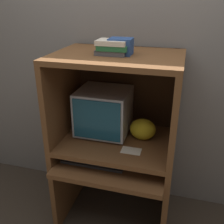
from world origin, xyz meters
The scene contains 11 objects.
wall_back centered at (0.00, 0.71, 1.30)m, with size 6.00×0.06×2.60m.
desk_base centered at (0.00, 0.28, 0.40)m, with size 0.90×0.73×0.62m.
desk_monitor_shelf centered at (0.00, 0.33, 0.72)m, with size 0.90×0.65×0.13m.
hutch_upper centered at (0.00, 0.36, 1.18)m, with size 0.90×0.65×0.66m.
crt_monitor centered at (-0.13, 0.41, 0.94)m, with size 0.40×0.38×0.36m.
keyboard centered at (-0.13, 0.15, 0.64)m, with size 0.48×0.15×0.03m.
mouse centered at (0.17, 0.14, 0.64)m, with size 0.07×0.05×0.03m.
snack_bag centered at (0.19, 0.39, 0.84)m, with size 0.20×0.15×0.16m.
book_stack centered at (-0.03, 0.30, 1.46)m, with size 0.22×0.17×0.10m.
paper_card centered at (0.14, 0.19, 0.75)m, with size 0.14×0.09×0.00m.
storage_box centered at (0.02, 0.32, 1.47)m, with size 0.15×0.13×0.11m.
Camera 1 is at (0.45, -1.40, 1.78)m, focal length 42.00 mm.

